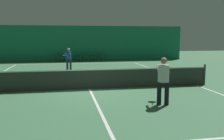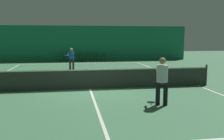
# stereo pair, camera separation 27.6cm
# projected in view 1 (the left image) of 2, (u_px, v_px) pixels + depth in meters

# --- Properties ---
(ground_plane) EXTENTS (60.00, 60.00, 0.00)m
(ground_plane) POSITION_uv_depth(u_px,v_px,m) (90.00, 89.00, 11.85)
(ground_plane) COLOR #3D704C
(backdrop_curtain) EXTENTS (23.00, 0.12, 3.63)m
(backdrop_curtain) POSITION_uv_depth(u_px,v_px,m) (76.00, 43.00, 25.71)
(backdrop_curtain) COLOR #196B4C
(backdrop_curtain) RESTS_ON ground
(court_line_baseline_far) EXTENTS (11.00, 0.10, 0.00)m
(court_line_baseline_far) POSITION_uv_depth(u_px,v_px,m) (77.00, 63.00, 23.44)
(court_line_baseline_far) COLOR silver
(court_line_baseline_far) RESTS_ON ground
(court_line_service_far) EXTENTS (8.25, 0.10, 0.00)m
(court_line_service_far) POSITION_uv_depth(u_px,v_px,m) (81.00, 71.00, 18.09)
(court_line_service_far) COLOR silver
(court_line_service_far) RESTS_ON ground
(court_line_sideline_right) EXTENTS (0.10, 23.80, 0.00)m
(court_line_sideline_right) POSITION_uv_depth(u_px,v_px,m) (196.00, 85.00, 12.86)
(court_line_sideline_right) COLOR silver
(court_line_sideline_right) RESTS_ON ground
(court_line_centre) EXTENTS (0.10, 12.80, 0.00)m
(court_line_centre) POSITION_uv_depth(u_px,v_px,m) (90.00, 89.00, 11.85)
(court_line_centre) COLOR silver
(court_line_centre) RESTS_ON ground
(tennis_net) EXTENTS (12.00, 0.10, 1.07)m
(tennis_net) POSITION_uv_depth(u_px,v_px,m) (89.00, 79.00, 11.78)
(tennis_net) COLOR #2D332D
(tennis_net) RESTS_ON ground
(player_near) EXTENTS (0.76, 1.43, 1.74)m
(player_near) POSITION_uv_depth(u_px,v_px,m) (163.00, 77.00, 9.01)
(player_near) COLOR black
(player_near) RESTS_ON ground
(player_far) EXTENTS (0.77, 1.38, 1.64)m
(player_far) POSITION_uv_depth(u_px,v_px,m) (69.00, 57.00, 18.86)
(player_far) COLOR #2D2D38
(player_far) RESTS_ON ground
(courtside_chair_0) EXTENTS (0.44, 0.44, 0.84)m
(courtside_chair_0) POSITION_uv_depth(u_px,v_px,m) (57.00, 57.00, 24.99)
(courtside_chair_0) COLOR brown
(courtside_chair_0) RESTS_ON ground
(courtside_chair_1) EXTENTS (0.44, 0.44, 0.84)m
(courtside_chair_1) POSITION_uv_depth(u_px,v_px,m) (64.00, 57.00, 25.13)
(courtside_chair_1) COLOR brown
(courtside_chair_1) RESTS_ON ground
(courtside_chair_2) EXTENTS (0.44, 0.44, 0.84)m
(courtside_chair_2) POSITION_uv_depth(u_px,v_px,m) (72.00, 57.00, 25.27)
(courtside_chair_2) COLOR brown
(courtside_chair_2) RESTS_ON ground
(courtside_chair_3) EXTENTS (0.44, 0.44, 0.84)m
(courtside_chair_3) POSITION_uv_depth(u_px,v_px,m) (80.00, 57.00, 25.41)
(courtside_chair_3) COLOR brown
(courtside_chair_3) RESTS_ON ground
(courtside_chair_4) EXTENTS (0.44, 0.44, 0.84)m
(courtside_chair_4) POSITION_uv_depth(u_px,v_px,m) (87.00, 57.00, 25.55)
(courtside_chair_4) COLOR brown
(courtside_chair_4) RESTS_ON ground
(courtside_chair_5) EXTENTS (0.44, 0.44, 0.84)m
(courtside_chair_5) POSITION_uv_depth(u_px,v_px,m) (94.00, 56.00, 25.69)
(courtside_chair_5) COLOR brown
(courtside_chair_5) RESTS_ON ground
(courtside_chair_6) EXTENTS (0.44, 0.44, 0.84)m
(courtside_chair_6) POSITION_uv_depth(u_px,v_px,m) (102.00, 56.00, 25.83)
(courtside_chair_6) COLOR brown
(courtside_chair_6) RESTS_ON ground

